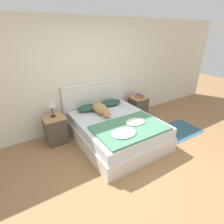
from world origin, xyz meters
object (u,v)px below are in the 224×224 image
nightstand_left (55,129)px  table_lamp (51,103)px  bed (117,130)px  dog (101,109)px  book_stack (139,96)px  pillow_right (111,103)px  nightstand_right (138,107)px  pillow_left (88,108)px

nightstand_left → table_lamp: bearing=90.0°
bed → table_lamp: 1.49m
dog → book_stack: (1.29, 0.19, 0.02)m
pillow_right → dog: bearing=-144.9°
nightstand_left → dog: dog is taller
nightstand_right → dog: bearing=-170.2°
book_stack → table_lamp: table_lamp is taller
nightstand_left → book_stack: size_ratio=2.56×
nightstand_left → nightstand_right: same height
nightstand_left → nightstand_right: 2.30m
bed → pillow_right: size_ratio=3.47×
book_stack → dog: bearing=-171.5°
nightstand_left → nightstand_right: (2.30, 0.00, 0.00)m
nightstand_left → book_stack: 2.33m
bed → nightstand_left: size_ratio=3.16×
dog → nightstand_right: bearing=9.8°
dog → book_stack: size_ratio=3.23×
bed → pillow_right: bearing=67.8°
pillow_left → table_lamp: table_lamp is taller
bed → nightstand_right: size_ratio=3.16×
bed → nightstand_right: 1.33m
dog → book_stack: 1.30m
table_lamp → book_stack: bearing=-1.3°
pillow_left → book_stack: size_ratio=2.33×
nightstand_right → pillow_right: pillow_right is taller
bed → book_stack: 1.37m
pillow_left → table_lamp: 0.90m
bed → pillow_right: pillow_right is taller
bed → nightstand_right: (1.15, 0.66, 0.05)m
nightstand_left → pillow_left: 0.89m
bed → book_stack: (1.15, 0.63, 0.39)m
bed → nightstand_left: (-1.15, 0.66, 0.05)m
nightstand_right → pillow_right: (-0.84, 0.09, 0.28)m
pillow_left → dog: 0.36m
pillow_left → book_stack: book_stack is taller
nightstand_left → pillow_left: pillow_left is taller
nightstand_right → nightstand_left: bearing=180.0°
nightstand_right → pillow_left: pillow_left is taller
pillow_left → table_lamp: bearing=-175.6°
dog → bed: bearing=-72.6°
nightstand_right → table_lamp: 2.38m
nightstand_right → pillow_left: size_ratio=1.10×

